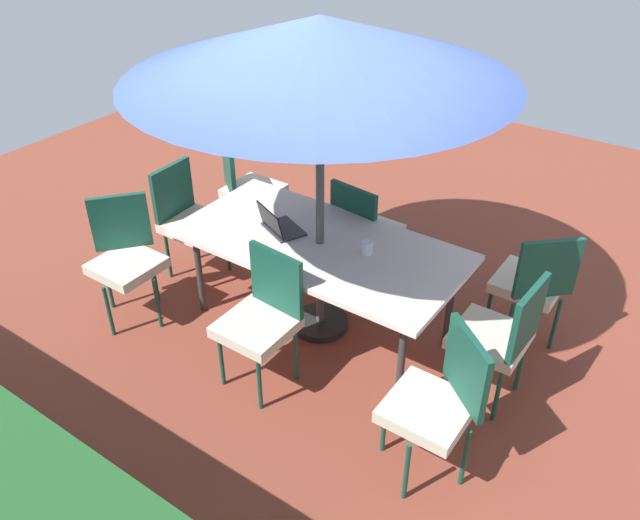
% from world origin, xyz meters
% --- Properties ---
extents(ground_plane, '(10.00, 10.00, 0.02)m').
position_xyz_m(ground_plane, '(0.00, 0.00, -0.01)').
color(ground_plane, brown).
extents(dining_table, '(2.09, 1.03, 0.77)m').
position_xyz_m(dining_table, '(0.00, 0.00, 0.72)').
color(dining_table, silver).
rests_on(dining_table, ground_plane).
extents(patio_umbrella, '(2.48, 2.48, 2.34)m').
position_xyz_m(patio_umbrella, '(0.00, 0.00, 2.14)').
color(patio_umbrella, '#4C4C4C').
rests_on(patio_umbrella, ground_plane).
extents(chair_northeast, '(0.58, 0.58, 0.98)m').
position_xyz_m(chair_northeast, '(1.32, 0.70, 0.55)').
color(chair_northeast, beige).
rests_on(chair_northeast, ground_plane).
extents(chair_south, '(0.47, 0.48, 0.98)m').
position_xyz_m(chair_south, '(0.03, -0.66, 0.55)').
color(chair_south, beige).
rests_on(chair_south, ground_plane).
extents(chair_southeast, '(0.58, 0.58, 0.98)m').
position_xyz_m(chair_southeast, '(1.31, -0.71, 0.55)').
color(chair_southeast, beige).
rests_on(chair_southeast, ground_plane).
extents(chair_north, '(0.47, 0.48, 0.98)m').
position_xyz_m(chair_north, '(-0.01, 0.68, 0.55)').
color(chair_north, beige).
rests_on(chair_north, ground_plane).
extents(chair_east, '(0.47, 0.46, 0.98)m').
position_xyz_m(chair_east, '(1.34, 0.00, 0.55)').
color(chair_east, beige).
rests_on(chair_east, ground_plane).
extents(chair_southwest, '(0.59, 0.59, 0.98)m').
position_xyz_m(chair_southwest, '(-1.35, -0.73, 0.55)').
color(chair_southwest, beige).
rests_on(chair_southwest, ground_plane).
extents(chair_northwest, '(0.58, 0.58, 0.98)m').
position_xyz_m(chair_northwest, '(-1.31, 0.71, 0.55)').
color(chair_northwest, beige).
rests_on(chair_northwest, ground_plane).
extents(chair_west, '(0.47, 0.46, 0.98)m').
position_xyz_m(chair_west, '(-1.38, -0.04, 0.55)').
color(chair_west, beige).
rests_on(chair_west, ground_plane).
extents(laptop, '(0.39, 0.35, 0.21)m').
position_xyz_m(laptop, '(0.33, 0.05, 0.82)').
color(laptop, '#2D2D33').
rests_on(laptop, dining_table).
extents(cup, '(0.08, 0.08, 0.10)m').
position_xyz_m(cup, '(-0.35, -0.07, 0.82)').
color(cup, white).
rests_on(cup, dining_table).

